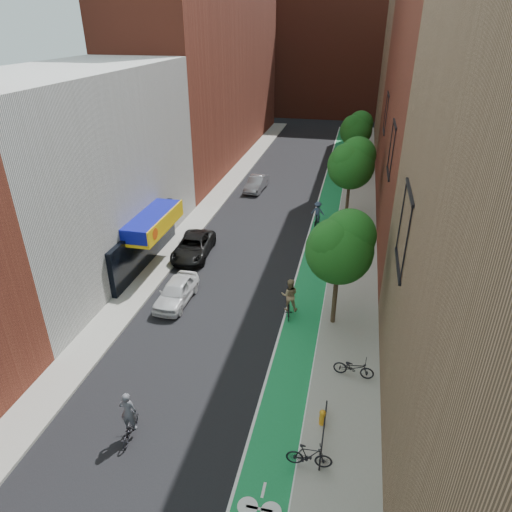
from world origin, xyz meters
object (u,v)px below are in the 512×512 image
Objects in this scene: cyclist_lane_far at (317,215)px; parked_car_silver at (257,183)px; cyclist_lane_near at (289,299)px; fire_hydrant at (322,417)px; cyclist_lead at (129,422)px; parked_car_white at (176,292)px; parked_car_black at (193,247)px; cyclist_lane_mid at (327,251)px.

parked_car_silver is at bearing -40.31° from cyclist_lane_far.
cyclist_lane_near is 7.76m from fire_hydrant.
cyclist_lead is (1.47, -29.01, 0.09)m from parked_car_silver.
cyclist_lane_near is (4.73, 9.41, 0.27)m from cyclist_lead.
cyclist_lane_far reaches higher than parked_car_silver.
cyclist_lead is at bearing -78.36° from parked_car_white.
parked_car_black is at bearing -86.25° from cyclist_lead.
cyclist_lead is at bearing 55.19° from cyclist_lane_near.
parked_car_white is 14.31m from cyclist_lane_far.
cyclist_lane_near reaches higher than parked_car_black.
cyclist_lane_far is (0.24, 12.56, -0.18)m from cyclist_lane_near.
fire_hydrant is at bearing 101.77° from cyclist_lane_mid.
parked_car_silver is 2.07× the size of cyclist_lane_mid.
cyclist_lead reaches higher than fire_hydrant.
cyclist_lane_mid is (1.50, 6.81, -0.29)m from cyclist_lane_near.
cyclist_lane_far is (6.72, 12.63, 0.18)m from parked_car_white.
parked_car_white is at bearing -84.30° from parked_car_black.
fire_hydrant is at bearing 100.61° from cyclist_lane_near.
parked_car_black is 10.39m from cyclist_lane_far.
parked_car_black is at bearing 127.60° from fire_hydrant.
parked_car_black reaches higher than parked_car_silver.
parked_car_silver is at bearing 90.17° from parked_car_white.
fire_hydrant is (8.69, -26.93, -0.13)m from parked_car_silver.
cyclist_lead is 10.54m from cyclist_lane_near.
cyclist_lane_mid is (8.99, 1.19, 0.07)m from parked_car_black.
parked_car_silver is 20.56m from cyclist_lane_near.
cyclist_lane_near reaches higher than parked_car_white.
cyclist_lane_mid reaches higher than parked_car_white.
parked_car_silver is 1.90× the size of cyclist_lead.
cyclist_lane_near is at bearing 1.63° from parked_car_white.
cyclist_lane_far is 20.02m from fire_hydrant.
cyclist_lane_near is at bearing 96.16° from cyclist_lane_far.
parked_car_black is at bearing -45.05° from cyclist_lane_near.
cyclist_lane_near reaches higher than cyclist_lead.
cyclist_lane_near reaches higher than fire_hydrant.
parked_car_silver is 1.81× the size of cyclist_lane_near.
parked_car_white is 2.03× the size of cyclist_lane_far.
cyclist_lead is 17.38m from cyclist_lane_mid.
cyclist_lane_mid is 14.18m from fire_hydrant.
cyclist_lane_mid is 2.70× the size of fire_hydrant.
parked_car_white is at bearing 69.24° from cyclist_lane_far.
cyclist_lane_near is 6.98m from cyclist_lane_mid.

